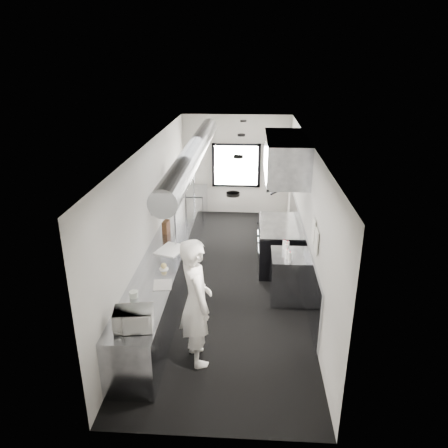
# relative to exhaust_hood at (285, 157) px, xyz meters

# --- Properties ---
(floor) EXTENTS (3.00, 8.00, 0.01)m
(floor) POSITION_rel_exhaust_hood_xyz_m (-1.10, -0.70, -2.39)
(floor) COLOR black
(floor) RESTS_ON ground
(ceiling) EXTENTS (3.00, 8.00, 0.01)m
(ceiling) POSITION_rel_exhaust_hood_xyz_m (-1.10, -0.70, 0.41)
(ceiling) COLOR beige
(ceiling) RESTS_ON wall_back
(wall_back) EXTENTS (3.00, 0.02, 2.80)m
(wall_back) POSITION_rel_exhaust_hood_xyz_m (-1.10, 3.30, -0.99)
(wall_back) COLOR beige
(wall_back) RESTS_ON floor
(wall_front) EXTENTS (3.00, 0.02, 2.80)m
(wall_front) POSITION_rel_exhaust_hood_xyz_m (-1.10, -4.70, -0.99)
(wall_front) COLOR beige
(wall_front) RESTS_ON floor
(wall_left) EXTENTS (0.02, 8.00, 2.80)m
(wall_left) POSITION_rel_exhaust_hood_xyz_m (-2.60, -0.70, -0.99)
(wall_left) COLOR beige
(wall_left) RESTS_ON floor
(wall_right) EXTENTS (0.02, 8.00, 2.80)m
(wall_right) POSITION_rel_exhaust_hood_xyz_m (0.40, -0.70, -0.99)
(wall_right) COLOR beige
(wall_right) RESTS_ON floor
(wall_cladding) EXTENTS (0.03, 5.50, 1.10)m
(wall_cladding) POSITION_rel_exhaust_hood_xyz_m (0.38, -0.40, -1.84)
(wall_cladding) COLOR gray
(wall_cladding) RESTS_ON wall_right
(hvac_duct) EXTENTS (0.40, 6.40, 0.40)m
(hvac_duct) POSITION_rel_exhaust_hood_xyz_m (-1.80, -0.30, 0.16)
(hvac_duct) COLOR gray
(hvac_duct) RESTS_ON ceiling
(service_window) EXTENTS (1.36, 0.05, 1.25)m
(service_window) POSITION_rel_exhaust_hood_xyz_m (-1.10, 3.26, -0.99)
(service_window) COLOR white
(service_window) RESTS_ON wall_back
(exhaust_hood) EXTENTS (0.81, 2.20, 0.88)m
(exhaust_hood) POSITION_rel_exhaust_hood_xyz_m (0.00, 0.00, 0.00)
(exhaust_hood) COLOR gray
(exhaust_hood) RESTS_ON ceiling
(prep_counter) EXTENTS (0.70, 6.00, 0.90)m
(prep_counter) POSITION_rel_exhaust_hood_xyz_m (-2.25, -1.20, -1.94)
(prep_counter) COLOR gray
(prep_counter) RESTS_ON floor
(pass_shelf) EXTENTS (0.45, 3.00, 0.68)m
(pass_shelf) POSITION_rel_exhaust_hood_xyz_m (-2.29, 0.30, -0.86)
(pass_shelf) COLOR gray
(pass_shelf) RESTS_ON prep_counter
(range) EXTENTS (0.88, 1.60, 0.94)m
(range) POSITION_rel_exhaust_hood_xyz_m (-0.06, 0.00, -1.92)
(range) COLOR black
(range) RESTS_ON floor
(bottle_station) EXTENTS (0.65, 0.80, 0.90)m
(bottle_station) POSITION_rel_exhaust_hood_xyz_m (0.05, -1.40, -1.94)
(bottle_station) COLOR gray
(bottle_station) RESTS_ON floor
(far_work_table) EXTENTS (0.70, 1.20, 0.90)m
(far_work_table) POSITION_rel_exhaust_hood_xyz_m (-2.25, 2.50, -1.94)
(far_work_table) COLOR gray
(far_work_table) RESTS_ON floor
(notice_sheet_a) EXTENTS (0.02, 0.28, 0.38)m
(notice_sheet_a) POSITION_rel_exhaust_hood_xyz_m (0.37, -1.90, -0.79)
(notice_sheet_a) COLOR silver
(notice_sheet_a) RESTS_ON wall_right
(notice_sheet_b) EXTENTS (0.02, 0.28, 0.38)m
(notice_sheet_b) POSITION_rel_exhaust_hood_xyz_m (0.37, -2.25, -0.84)
(notice_sheet_b) COLOR silver
(notice_sheet_b) RESTS_ON wall_right
(line_cook) EXTENTS (0.72, 0.85, 1.98)m
(line_cook) POSITION_rel_exhaust_hood_xyz_m (-1.44, -3.26, -1.40)
(line_cook) COLOR white
(line_cook) RESTS_ON floor
(microwave) EXTENTS (0.52, 0.43, 0.28)m
(microwave) POSITION_rel_exhaust_hood_xyz_m (-2.20, -3.81, -1.35)
(microwave) COLOR white
(microwave) RESTS_ON prep_counter
(deli_tub_a) EXTENTS (0.15, 0.15, 0.10)m
(deli_tub_a) POSITION_rel_exhaust_hood_xyz_m (-2.37, -3.46, -1.44)
(deli_tub_a) COLOR silver
(deli_tub_a) RESTS_ON prep_counter
(deli_tub_b) EXTENTS (0.16, 0.16, 0.10)m
(deli_tub_b) POSITION_rel_exhaust_hood_xyz_m (-2.41, -3.03, -1.44)
(deli_tub_b) COLOR silver
(deli_tub_b) RESTS_ON prep_counter
(newspaper) EXTENTS (0.34, 0.40, 0.01)m
(newspaper) POSITION_rel_exhaust_hood_xyz_m (-2.05, -2.64, -1.49)
(newspaper) COLOR silver
(newspaper) RESTS_ON prep_counter
(small_plate) EXTENTS (0.19, 0.19, 0.01)m
(small_plate) POSITION_rel_exhaust_hood_xyz_m (-2.13, -2.10, -1.48)
(small_plate) COLOR white
(small_plate) RESTS_ON prep_counter
(pastry) EXTENTS (0.10, 0.10, 0.10)m
(pastry) POSITION_rel_exhaust_hood_xyz_m (-2.13, -2.10, -1.43)
(pastry) COLOR #DCC273
(pastry) RESTS_ON small_plate
(cutting_board) EXTENTS (0.60, 0.68, 0.02)m
(cutting_board) POSITION_rel_exhaust_hood_xyz_m (-2.15, -1.33, -1.48)
(cutting_board) COLOR white
(cutting_board) RESTS_ON prep_counter
(knife_block) EXTENTS (0.14, 0.24, 0.25)m
(knife_block) POSITION_rel_exhaust_hood_xyz_m (-2.39, -0.49, -1.37)
(knife_block) COLOR brown
(knife_block) RESTS_ON prep_counter
(plate_stack_a) EXTENTS (0.23, 0.23, 0.25)m
(plate_stack_a) POSITION_rel_exhaust_hood_xyz_m (-2.31, -0.46, -0.69)
(plate_stack_a) COLOR white
(plate_stack_a) RESTS_ON pass_shelf
(plate_stack_b) EXTENTS (0.27, 0.27, 0.30)m
(plate_stack_b) POSITION_rel_exhaust_hood_xyz_m (-2.29, 0.14, -0.67)
(plate_stack_b) COLOR white
(plate_stack_b) RESTS_ON pass_shelf
(plate_stack_c) EXTENTS (0.27, 0.27, 0.31)m
(plate_stack_c) POSITION_rel_exhaust_hood_xyz_m (-2.32, 0.40, -0.67)
(plate_stack_c) COLOR white
(plate_stack_c) RESTS_ON pass_shelf
(plate_stack_d) EXTENTS (0.33, 0.33, 0.40)m
(plate_stack_d) POSITION_rel_exhaust_hood_xyz_m (-2.33, 0.87, -0.62)
(plate_stack_d) COLOR white
(plate_stack_d) RESTS_ON pass_shelf
(squeeze_bottle_a) EXTENTS (0.07, 0.07, 0.19)m
(squeeze_bottle_a) POSITION_rel_exhaust_hood_xyz_m (0.03, -1.70, -1.39)
(squeeze_bottle_a) COLOR white
(squeeze_bottle_a) RESTS_ON bottle_station
(squeeze_bottle_b) EXTENTS (0.07, 0.07, 0.17)m
(squeeze_bottle_b) POSITION_rel_exhaust_hood_xyz_m (-0.01, -1.56, -1.40)
(squeeze_bottle_b) COLOR white
(squeeze_bottle_b) RESTS_ON bottle_station
(squeeze_bottle_c) EXTENTS (0.06, 0.06, 0.19)m
(squeeze_bottle_c) POSITION_rel_exhaust_hood_xyz_m (-0.00, -1.35, -1.40)
(squeeze_bottle_c) COLOR white
(squeeze_bottle_c) RESTS_ON bottle_station
(squeeze_bottle_d) EXTENTS (0.08, 0.08, 0.19)m
(squeeze_bottle_d) POSITION_rel_exhaust_hood_xyz_m (0.02, -1.23, -1.39)
(squeeze_bottle_d) COLOR white
(squeeze_bottle_d) RESTS_ON bottle_station
(squeeze_bottle_e) EXTENTS (0.07, 0.07, 0.17)m
(squeeze_bottle_e) POSITION_rel_exhaust_hood_xyz_m (-0.03, -1.15, -1.40)
(squeeze_bottle_e) COLOR white
(squeeze_bottle_e) RESTS_ON bottle_station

